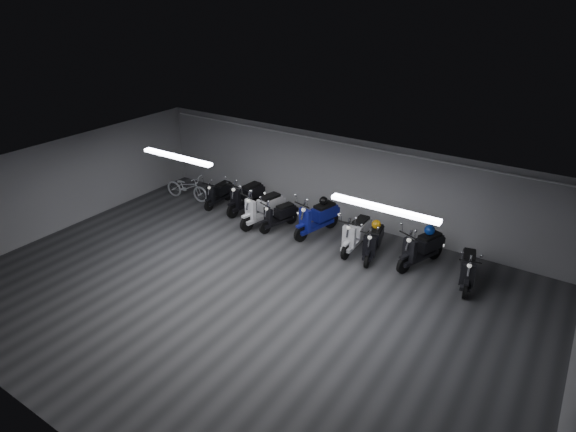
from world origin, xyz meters
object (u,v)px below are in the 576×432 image
Objects in this scene: helmet_0 at (430,230)px; scooter_0 at (218,189)px; scooter_7 at (373,237)px; scooter_9 at (469,264)px; helmet_1 at (324,201)px; scooter_4 at (317,213)px; scooter_3 at (278,211)px; scooter_8 at (422,243)px; scooter_1 at (245,192)px; bicycle at (187,185)px; scooter_2 at (262,203)px; helmet_2 at (376,224)px; scooter_6 at (356,228)px.

scooter_0 is at bearing -178.32° from helmet_0.
scooter_7 is 1.01× the size of scooter_9.
scooter_9 is 4.57m from helmet_1.
scooter_4 is 4.60m from scooter_9.
helmet_1 is at bearing 152.37° from scooter_7.
scooter_3 is at bearing 169.23° from scooter_7.
scooter_9 reaches higher than helmet_0.
scooter_9 reaches higher than scooter_0.
scooter_7 is 2.07m from helmet_1.
scooter_4 is 3.27m from scooter_8.
scooter_1 is 1.11× the size of bicycle.
scooter_2 is 1.98m from helmet_1.
scooter_4 is (1.79, 0.35, 0.01)m from scooter_2.
scooter_8 is 7.18× the size of helmet_2.
scooter_2 is 0.61m from scooter_3.
scooter_9 reaches higher than bicycle.
scooter_3 is at bearing -155.20° from helmet_1.
bicycle is (-8.49, -0.18, -0.15)m from scooter_8.
scooter_2 reaches higher than scooter_1.
scooter_1 is 4.86m from scooter_7.
helmet_0 is at bearing 23.40° from scooter_3.
scooter_6 is at bearing 156.98° from scooter_7.
scooter_0 is at bearing -177.42° from scooter_2.
scooter_2 is 1.23× the size of scooter_3.
scooter_0 is 1.00× the size of scooter_3.
scooter_3 is 3.19m from helmet_2.
scooter_3 is 5.62× the size of helmet_0.
scooter_7 reaches higher than scooter_3.
helmet_1 is (5.28, 0.48, 0.49)m from bicycle.
helmet_2 is (-1.40, -0.31, -0.09)m from helmet_0.
bicycle is at bearing -167.02° from scooter_1.
scooter_6 is (5.33, -0.20, 0.09)m from scooter_0.
scooter_3 is 0.93× the size of bicycle.
scooter_7 is at bearing -17.06° from helmet_1.
bicycle is (-5.21, -0.22, -0.18)m from scooter_4.
scooter_3 reaches higher than helmet_0.
scooter_6 reaches higher than scooter_9.
scooter_2 reaches higher than helmet_0.
helmet_2 is (3.16, 0.22, 0.33)m from scooter_3.
helmet_0 is at bearing -0.94° from helmet_1.
helmet_2 is at bearing -167.73° from helmet_0.
scooter_3 is 4.61m from helmet_0.
scooter_9 is at bearing 8.98° from scooter_8.
scooter_0 is 0.81× the size of scooter_2.
scooter_2 reaches higher than scooter_0.
scooter_1 reaches higher than helmet_0.
scooter_7 reaches higher than helmet_1.
scooter_3 is 4.02m from bicycle.
scooter_2 reaches higher than helmet_2.
scooter_4 is (3.93, 0.00, 0.14)m from scooter_0.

